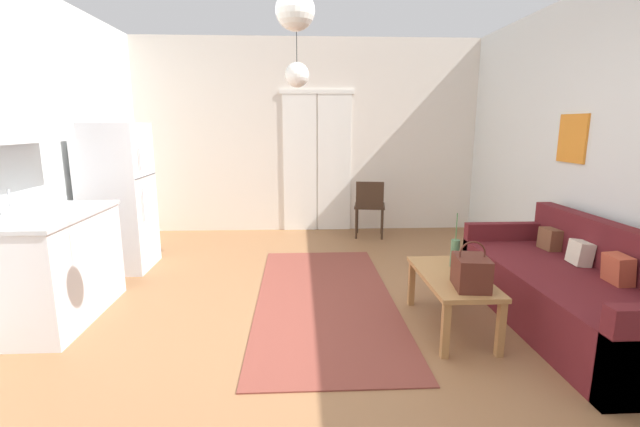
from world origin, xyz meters
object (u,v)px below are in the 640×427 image
Objects in this scene: couch at (577,293)px; handbag at (471,272)px; bamboo_vase at (455,253)px; accent_chair at (370,205)px; coffee_table at (452,282)px; pendant_lamp_far at (297,75)px; pendant_lamp_near at (295,10)px; refrigerator at (118,197)px.

couch is 1.04m from handbag.
handbag is (-0.05, -0.47, 0.00)m from bamboo_vase.
couch is at bearing 122.71° from accent_chair.
coffee_table is 0.28m from bamboo_vase.
pendant_lamp_far is at bearing 124.18° from coffee_table.
accent_chair is 3.83m from pendant_lamp_near.
accent_chair is at bearing 112.64° from couch.
couch is at bearing -21.69° from refrigerator.
bamboo_vase is (-0.91, 0.22, 0.28)m from couch.
accent_chair is (-0.18, 2.81, 0.10)m from coffee_table.
bamboo_vase is 0.28× the size of refrigerator.
handbag is (-0.97, -0.25, 0.28)m from couch.
pendant_lamp_far is (-1.18, 1.74, 1.72)m from coffee_table.
refrigerator is at bearing 149.11° from handbag.
refrigerator is 1.92× the size of pendant_lamp_far.
refrigerator is 2.30× the size of pendant_lamp_near.
refrigerator is at bearing 152.64° from coffee_table.
bamboo_vase reaches higher than coffee_table.
pendant_lamp_near is at bearing -169.00° from couch.
pendant_lamp_near is at bearing 82.97° from accent_chair.
pendant_lamp_far is (-1.21, 2.01, 1.54)m from handbag.
couch is 4.48m from refrigerator.
coffee_table is 2.20× the size of bamboo_vase.
refrigerator is 3.20m from accent_chair.
coffee_table is 0.61× the size of refrigerator.
handbag is 3.69m from refrigerator.
bamboo_vase is at bearing 105.96° from accent_chair.
handbag is 0.50× the size of pendant_lamp_near.
pendant_lamp_far is (1.95, 0.12, 1.30)m from refrigerator.
bamboo_vase is 2.19m from pendant_lamp_near.
coffee_table is 3.55m from refrigerator.
refrigerator is at bearing 133.29° from pendant_lamp_near.
refrigerator is (-3.16, 1.89, 0.24)m from handbag.
coffee_table is 2.72m from pendant_lamp_far.
pendant_lamp_far reaches higher than accent_chair.
bamboo_vase reaches higher than handbag.
accent_chair is (-0.27, 2.61, -0.08)m from bamboo_vase.
pendant_lamp_near is at bearing -159.39° from coffee_table.
couch is 1.34× the size of refrigerator.
handbag is 2.81m from pendant_lamp_far.
bamboo_vase is at bearing -50.56° from pendant_lamp_far.
accent_chair is at bearing 47.02° from pendant_lamp_far.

